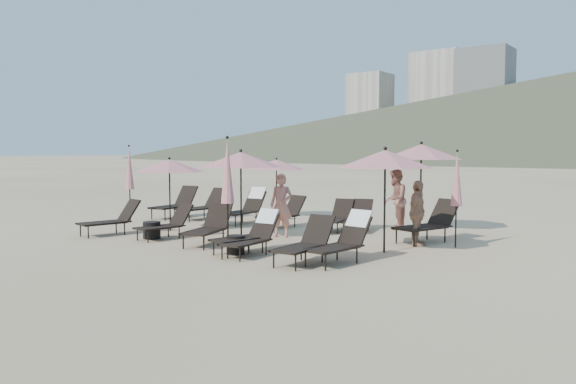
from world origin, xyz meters
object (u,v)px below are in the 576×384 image
Objects in this scene: lounger_1 at (166,223)px; lounger_6 at (176,203)px; beachgoer_b at (395,199)px; beachgoer_c at (417,213)px; lounger_8 at (283,213)px; umbrella_closed_1 at (457,179)px; umbrella_open_3 at (276,165)px; lounger_5 at (343,239)px; umbrella_closed_0 at (227,172)px; lounger_3 at (254,234)px; lounger_13 at (247,234)px; lounger_2 at (209,226)px; umbrella_open_1 at (241,160)px; lounger_0 at (112,219)px; umbrella_open_2 at (385,159)px; lounger_10 at (358,217)px; lounger_11 at (429,222)px; lounger_4 at (305,242)px; umbrella_open_0 at (169,166)px; umbrella_closed_2 at (129,168)px; umbrella_open_4 at (421,152)px; beachgoer_a at (281,205)px; side_table_1 at (236,245)px; lounger_7 at (246,206)px; side_table_0 at (152,230)px; lounger_12 at (203,205)px; lounger_9 at (338,216)px.

lounger_6 reaches higher than lounger_1.
beachgoer_c is (1.70, -2.38, -0.09)m from beachgoer_b.
lounger_8 is 5.50m from umbrella_closed_1.
umbrella_open_3 reaches higher than lounger_6.
lounger_5 is 2.92m from umbrella_closed_0.
lounger_3 is at bearing 15.90° from umbrella_closed_0.
lounger_13 is at bearing 134.18° from beachgoer_c.
lounger_2 is 1.90m from umbrella_open_1.
lounger_2 is at bearing -68.90° from umbrella_open_3.
umbrella_open_2 is at bearing 26.25° from lounger_0.
lounger_1 is 0.90× the size of beachgoer_b.
lounger_10 is (4.96, 4.50, -0.03)m from lounger_0.
lounger_11 is at bearing 54.28° from umbrella_closed_0.
lounger_10 is at bearing 82.77° from umbrella_closed_0.
lounger_1 is at bearing 170.75° from lounger_4.
umbrella_closed_2 reaches higher than umbrella_open_0.
beachgoer_a is (-2.48, -3.13, -1.38)m from umbrella_open_4.
side_table_1 is (1.36, -0.58, -0.24)m from lounger_2.
umbrella_open_2 is at bearing -66.71° from lounger_10.
beachgoer_b is at bearing 15.26° from lounger_7.
lounger_10 is 5.60m from side_table_0.
umbrella_closed_2 reaches higher than lounger_0.
lounger_7 reaches higher than lounger_5.
lounger_2 is at bearing -173.92° from lounger_5.
umbrella_open_4 reaches higher than lounger_1.
umbrella_closed_0 is at bearing -125.52° from lounger_13.
umbrella_open_3 is 6.76m from umbrella_closed_0.
lounger_0 is at bearing -170.40° from lounger_5.
umbrella_open_4 is 1.52× the size of beachgoer_a.
lounger_0 is 1.09× the size of lounger_1.
lounger_7 is at bearing 32.50° from umbrella_closed_2.
lounger_11 reaches higher than side_table_1.
lounger_1 is 6.57m from lounger_11.
umbrella_closed_1 is (1.74, -2.06, -0.63)m from umbrella_open_4.
umbrella_open_1 is at bearing -28.62° from lounger_12.
lounger_1 is 4.75m from lounger_9.
umbrella_open_3 is at bearing 161.61° from umbrella_closed_1.
umbrella_open_0 is at bearing 157.53° from lounger_3.
lounger_0 is 1.00× the size of lounger_5.
lounger_0 is 0.66× the size of umbrella_closed_0.
lounger_12 is at bearing 5.71° from lounger_6.
umbrella_open_3 reaches higher than side_table_0.
beachgoer_c reaches higher than lounger_8.
umbrella_closed_1 is at bearing 2.86° from lounger_8.
side_table_1 is 2.70m from beachgoer_a.
umbrella_open_4 is at bearing 12.17° from lounger_7.
lounger_1 is at bearing -53.16° from lounger_12.
lounger_11 reaches higher than lounger_9.
umbrella_closed_1 is at bearing 13.97° from lounger_2.
lounger_11 is at bearing -3.94° from beachgoer_c.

